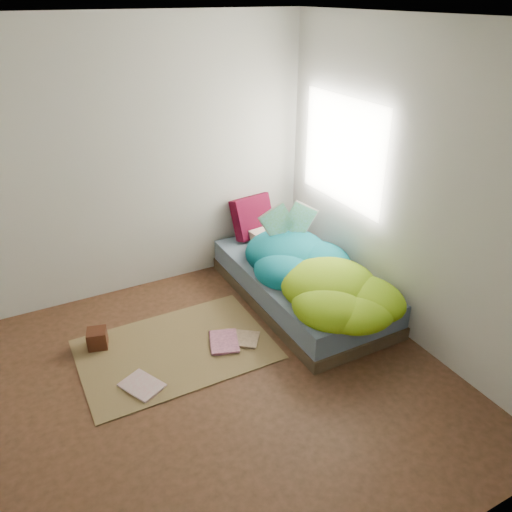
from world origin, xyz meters
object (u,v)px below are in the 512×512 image
Objects in this scene: floor_book_b at (210,343)px; open_book at (289,211)px; floor_book_a at (131,394)px; pillow_magenta at (253,217)px; bed at (301,285)px; wooden_box at (97,338)px.

open_book is at bearing 46.56° from floor_book_b.
pillow_magenta is at bearing 12.61° from floor_book_a.
pillow_magenta is 0.92× the size of open_book.
pillow_magenta is (-0.06, 0.91, 0.39)m from bed.
bed reaches higher than wooden_box.
pillow_magenta is 1.40× the size of floor_book_a.
pillow_magenta is 1.65m from floor_book_b.
floor_book_a is at bearing -163.84° from bed.
bed is 1.96m from wooden_box.
wooden_box is (-1.99, -0.15, -0.73)m from open_book.
wooden_box reaches higher than floor_book_b.
floor_book_b is at bearing -26.97° from wooden_box.
open_book is at bearing 82.78° from bed.
floor_book_b is (0.78, 0.28, 0.00)m from floor_book_a.
floor_book_b is (-1.09, -0.26, -0.14)m from bed.
bed is at bearing -85.85° from open_book.
bed is 1.13m from floor_book_b.
bed reaches higher than floor_book_b.
wooden_box is at bearing 174.69° from bed.
wooden_box is (-1.95, 0.18, -0.08)m from bed.
floor_book_a is at bearing -151.93° from pillow_magenta.
open_book is at bearing 4.18° from wooden_box.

